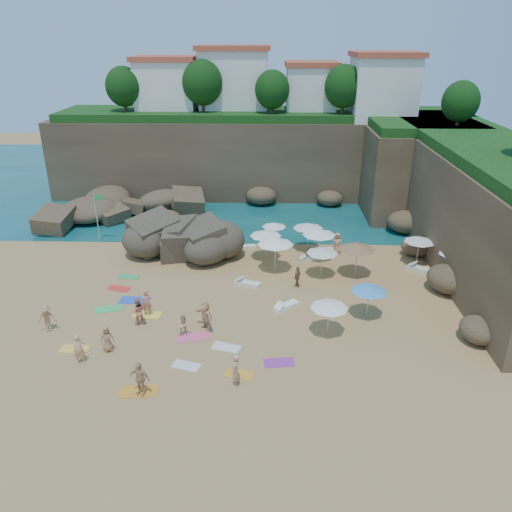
{
  "coord_description": "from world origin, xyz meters",
  "views": [
    {
      "loc": [
        2.93,
        -28.43,
        16.0
      ],
      "look_at": [
        2.0,
        3.0,
        2.0
      ],
      "focal_mm": 35.0,
      "sensor_mm": 36.0,
      "label": 1
    }
  ],
  "objects_px": {
    "flag_pole": "(98,211)",
    "person_stand_0": "(79,349)",
    "person_stand_1": "(138,311)",
    "rock_outcrop": "(189,260)",
    "person_stand_3": "(297,277)",
    "lounger_0": "(246,247)",
    "person_stand_2": "(214,243)",
    "person_stand_5": "(181,247)",
    "parasol_2": "(319,232)",
    "parasol_1": "(266,234)",
    "parasol_0": "(274,225)",
    "person_stand_6": "(235,370)",
    "person_stand_4": "(337,243)"
  },
  "relations": [
    {
      "from": "person_stand_1",
      "to": "person_stand_2",
      "type": "relative_size",
      "value": 0.9
    },
    {
      "from": "person_stand_1",
      "to": "person_stand_3",
      "type": "xyz_separation_m",
      "value": [
        9.77,
        5.18,
        -0.12
      ]
    },
    {
      "from": "lounger_0",
      "to": "person_stand_6",
      "type": "bearing_deg",
      "value": -103.5
    },
    {
      "from": "parasol_1",
      "to": "person_stand_0",
      "type": "bearing_deg",
      "value": -125.08
    },
    {
      "from": "person_stand_0",
      "to": "person_stand_3",
      "type": "height_order",
      "value": "person_stand_0"
    },
    {
      "from": "parasol_2",
      "to": "person_stand_2",
      "type": "height_order",
      "value": "parasol_2"
    },
    {
      "from": "flag_pole",
      "to": "person_stand_0",
      "type": "bearing_deg",
      "value": -75.85
    },
    {
      "from": "parasol_0",
      "to": "person_stand_5",
      "type": "height_order",
      "value": "parasol_0"
    },
    {
      "from": "flag_pole",
      "to": "person_stand_2",
      "type": "height_order",
      "value": "flag_pole"
    },
    {
      "from": "parasol_0",
      "to": "person_stand_2",
      "type": "height_order",
      "value": "person_stand_2"
    },
    {
      "from": "flag_pole",
      "to": "parasol_2",
      "type": "xyz_separation_m",
      "value": [
        18.03,
        -3.28,
        -0.43
      ]
    },
    {
      "from": "parasol_2",
      "to": "person_stand_4",
      "type": "bearing_deg",
      "value": 36.68
    },
    {
      "from": "person_stand_3",
      "to": "parasol_2",
      "type": "bearing_deg",
      "value": 6.07
    },
    {
      "from": "parasol_2",
      "to": "person_stand_4",
      "type": "height_order",
      "value": "parasol_2"
    },
    {
      "from": "rock_outcrop",
      "to": "parasol_0",
      "type": "relative_size",
      "value": 3.69
    },
    {
      "from": "person_stand_4",
      "to": "person_stand_0",
      "type": "bearing_deg",
      "value": -120.52
    },
    {
      "from": "parasol_0",
      "to": "flag_pole",
      "type": "bearing_deg",
      "value": 178.36
    },
    {
      "from": "parasol_1",
      "to": "person_stand_4",
      "type": "bearing_deg",
      "value": 12.45
    },
    {
      "from": "flag_pole",
      "to": "person_stand_1",
      "type": "height_order",
      "value": "flag_pole"
    },
    {
      "from": "parasol_1",
      "to": "person_stand_3",
      "type": "bearing_deg",
      "value": -63.92
    },
    {
      "from": "parasol_1",
      "to": "person_stand_5",
      "type": "bearing_deg",
      "value": -179.85
    },
    {
      "from": "rock_outcrop",
      "to": "flag_pole",
      "type": "height_order",
      "value": "flag_pole"
    },
    {
      "from": "person_stand_5",
      "to": "flag_pole",
      "type": "bearing_deg",
      "value": 149.51
    },
    {
      "from": "person_stand_2",
      "to": "person_stand_4",
      "type": "distance_m",
      "value": 9.76
    },
    {
      "from": "person_stand_5",
      "to": "person_stand_1",
      "type": "bearing_deg",
      "value": -101.63
    },
    {
      "from": "person_stand_2",
      "to": "person_stand_3",
      "type": "height_order",
      "value": "person_stand_2"
    },
    {
      "from": "parasol_1",
      "to": "parasol_2",
      "type": "height_order",
      "value": "parasol_2"
    },
    {
      "from": "flag_pole",
      "to": "parasol_0",
      "type": "relative_size",
      "value": 2.09
    },
    {
      "from": "lounger_0",
      "to": "person_stand_3",
      "type": "bearing_deg",
      "value": -74.16
    },
    {
      "from": "person_stand_0",
      "to": "person_stand_1",
      "type": "distance_m",
      "value": 4.51
    },
    {
      "from": "person_stand_0",
      "to": "person_stand_4",
      "type": "height_order",
      "value": "person_stand_4"
    },
    {
      "from": "rock_outcrop",
      "to": "parasol_1",
      "type": "bearing_deg",
      "value": 4.2
    },
    {
      "from": "rock_outcrop",
      "to": "person_stand_5",
      "type": "height_order",
      "value": "person_stand_5"
    },
    {
      "from": "rock_outcrop",
      "to": "person_stand_1",
      "type": "height_order",
      "value": "person_stand_1"
    },
    {
      "from": "person_stand_1",
      "to": "person_stand_2",
      "type": "height_order",
      "value": "person_stand_2"
    },
    {
      "from": "rock_outcrop",
      "to": "person_stand_3",
      "type": "relative_size",
      "value": 4.88
    },
    {
      "from": "parasol_1",
      "to": "person_stand_5",
      "type": "distance_m",
      "value": 6.68
    },
    {
      "from": "rock_outcrop",
      "to": "person_stand_4",
      "type": "bearing_deg",
      "value": 8.27
    },
    {
      "from": "rock_outcrop",
      "to": "parasol_2",
      "type": "xyz_separation_m",
      "value": [
        10.02,
        0.49,
        2.22
      ]
    },
    {
      "from": "flag_pole",
      "to": "person_stand_5",
      "type": "bearing_deg",
      "value": -24.39
    },
    {
      "from": "person_stand_5",
      "to": "person_stand_3",
      "type": "bearing_deg",
      "value": -33.58
    },
    {
      "from": "parasol_0",
      "to": "person_stand_6",
      "type": "distance_m",
      "value": 18.4
    },
    {
      "from": "person_stand_4",
      "to": "rock_outcrop",
      "type": "bearing_deg",
      "value": -156.64
    },
    {
      "from": "parasol_2",
      "to": "parasol_1",
      "type": "bearing_deg",
      "value": -179.18
    },
    {
      "from": "parasol_2",
      "to": "person_stand_1",
      "type": "distance_m",
      "value": 15.26
    },
    {
      "from": "person_stand_0",
      "to": "person_stand_1",
      "type": "relative_size",
      "value": 0.97
    },
    {
      "from": "lounger_0",
      "to": "person_stand_5",
      "type": "distance_m",
      "value": 5.41
    },
    {
      "from": "parasol_0",
      "to": "lounger_0",
      "type": "bearing_deg",
      "value": -157.55
    },
    {
      "from": "person_stand_1",
      "to": "person_stand_0",
      "type": "bearing_deg",
      "value": 45.67
    },
    {
      "from": "parasol_2",
      "to": "person_stand_1",
      "type": "relative_size",
      "value": 1.47
    }
  ]
}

